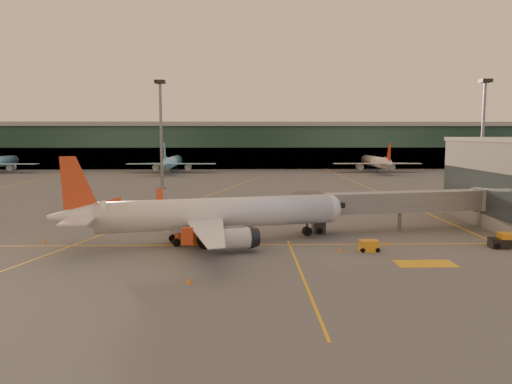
{
  "coord_description": "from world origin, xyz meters",
  "views": [
    {
      "loc": [
        -0.37,
        -53.03,
        13.12
      ],
      "look_at": [
        1.28,
        16.38,
        5.0
      ],
      "focal_mm": 35.0,
      "sensor_mm": 36.0,
      "label": 1
    }
  ],
  "objects_px": {
    "catering_truck": "(188,222)",
    "pushback_tug": "(505,242)",
    "main_airplane": "(208,215)",
    "gpu_cart": "(369,246)"
  },
  "relations": [
    {
      "from": "main_airplane",
      "to": "gpu_cart",
      "type": "height_order",
      "value": "main_airplane"
    },
    {
      "from": "pushback_tug",
      "to": "main_airplane",
      "type": "bearing_deg",
      "value": -179.42
    },
    {
      "from": "pushback_tug",
      "to": "gpu_cart",
      "type": "bearing_deg",
      "value": -169.48
    },
    {
      "from": "gpu_cart",
      "to": "pushback_tug",
      "type": "xyz_separation_m",
      "value": [
        16.17,
        1.29,
        0.1
      ]
    },
    {
      "from": "catering_truck",
      "to": "gpu_cart",
      "type": "height_order",
      "value": "catering_truck"
    },
    {
      "from": "catering_truck",
      "to": "pushback_tug",
      "type": "bearing_deg",
      "value": -23.78
    },
    {
      "from": "main_airplane",
      "to": "pushback_tug",
      "type": "distance_m",
      "value": 34.75
    },
    {
      "from": "gpu_cart",
      "to": "pushback_tug",
      "type": "bearing_deg",
      "value": 1.96
    },
    {
      "from": "catering_truck",
      "to": "pushback_tug",
      "type": "distance_m",
      "value": 37.16
    },
    {
      "from": "main_airplane",
      "to": "catering_truck",
      "type": "bearing_deg",
      "value": 162.13
    }
  ]
}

